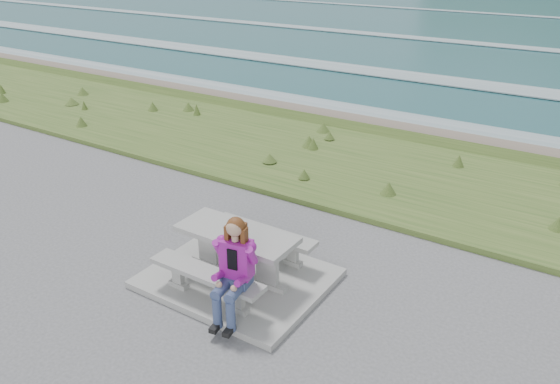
{
  "coord_description": "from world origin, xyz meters",
  "views": [
    {
      "loc": [
        4.28,
        -5.47,
        4.67
      ],
      "look_at": [
        -0.02,
        1.2,
        1.01
      ],
      "focal_mm": 35.0,
      "sensor_mm": 36.0,
      "label": 1
    }
  ],
  "objects_px": {
    "seated_woman": "(232,284)",
    "bench_landward": "(206,278)",
    "picnic_table": "(237,242)",
    "bench_seaward": "(264,236)"
  },
  "relations": [
    {
      "from": "seated_woman",
      "to": "bench_landward",
      "type": "bearing_deg",
      "value": 156.21
    },
    {
      "from": "bench_landward",
      "to": "picnic_table",
      "type": "bearing_deg",
      "value": 90.0
    },
    {
      "from": "picnic_table",
      "to": "bench_landward",
      "type": "distance_m",
      "value": 0.74
    },
    {
      "from": "bench_landward",
      "to": "bench_seaward",
      "type": "bearing_deg",
      "value": 90.0
    },
    {
      "from": "picnic_table",
      "to": "bench_landward",
      "type": "height_order",
      "value": "picnic_table"
    },
    {
      "from": "seated_woman",
      "to": "picnic_table",
      "type": "bearing_deg",
      "value": 113.35
    },
    {
      "from": "picnic_table",
      "to": "seated_woman",
      "type": "xyz_separation_m",
      "value": [
        0.55,
        -0.83,
        -0.06
      ]
    },
    {
      "from": "bench_landward",
      "to": "seated_woman",
      "type": "bearing_deg",
      "value": -13.51
    },
    {
      "from": "picnic_table",
      "to": "bench_seaward",
      "type": "height_order",
      "value": "picnic_table"
    },
    {
      "from": "picnic_table",
      "to": "bench_seaward",
      "type": "bearing_deg",
      "value": 90.0
    }
  ]
}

